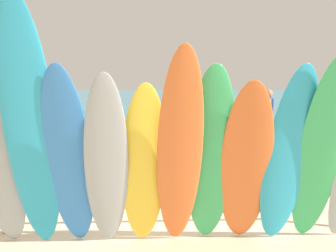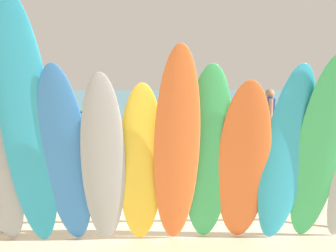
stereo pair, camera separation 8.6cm
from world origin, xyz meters
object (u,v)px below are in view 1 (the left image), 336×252
object	(u,v)px
surfboard_orange_5	(180,155)
beachgoer_midbeach	(189,109)
surfboard_green_9	(320,156)
beachgoer_near_rack	(195,123)
surfboard_teal_1	(32,136)
surfboard_blue_2	(69,162)
surfboard_yellow_4	(144,169)
surfboard_teal_8	(287,159)
beachgoer_by_water	(267,117)
distant_boat	(61,111)
surfboard_rack	(175,187)
surfboard_grey_3	(107,167)
beachgoer_photographing	(187,119)
surfboard_orange_7	(246,166)
surfboard_green_6	(210,159)

from	to	relation	value
surfboard_orange_5	beachgoer_midbeach	world-z (taller)	surfboard_orange_5
surfboard_green_9	beachgoer_near_rack	world-z (taller)	surfboard_green_9
surfboard_teal_1	beachgoer_near_rack	world-z (taller)	surfboard_teal_1
surfboard_blue_2	surfboard_green_9	world-z (taller)	surfboard_green_9
surfboard_teal_1	surfboard_yellow_4	world-z (taller)	surfboard_teal_1
surfboard_teal_1	surfboard_teal_8	world-z (taller)	surfboard_teal_1
beachgoer_by_water	distant_boat	world-z (taller)	beachgoer_by_water
surfboard_teal_1	surfboard_yellow_4	xyz separation A→B (m)	(1.15, 0.17, -0.40)
surfboard_rack	beachgoer_midbeach	distance (m)	6.97
surfboard_grey_3	beachgoer_photographing	size ratio (longest dim) A/B	1.47
surfboard_grey_3	surfboard_orange_7	world-z (taller)	surfboard_grey_3
surfboard_grey_3	surfboard_orange_7	distance (m)	1.54
surfboard_orange_7	surfboard_teal_8	distance (m)	0.47
surfboard_teal_8	distant_boat	bearing A→B (deg)	105.90
beachgoer_near_rack	distant_boat	xyz separation A→B (m)	(-6.01, 12.70, -0.86)
surfboard_blue_2	surfboard_orange_7	bearing A→B (deg)	2.22
surfboard_orange_5	beachgoer_by_water	world-z (taller)	surfboard_orange_5
surfboard_yellow_4	beachgoer_photographing	bearing A→B (deg)	73.85
surfboard_grey_3	beachgoer_photographing	distance (m)	5.94
beachgoer_near_rack	surfboard_grey_3	bearing A→B (deg)	-104.64
beachgoer_by_water	distant_boat	xyz separation A→B (m)	(-7.95, 11.64, -0.86)
surfboard_teal_8	distant_boat	size ratio (longest dim) A/B	0.71
surfboard_grey_3	surfboard_orange_5	bearing A→B (deg)	-7.92
surfboard_rack	surfboard_green_9	xyz separation A→B (m)	(1.57, -0.63, 0.52)
surfboard_orange_5	distant_boat	xyz separation A→B (m)	(-5.36, 16.74, -1.03)
distant_boat	beachgoer_near_rack	bearing A→B (deg)	-64.69
surfboard_blue_2	surfboard_teal_8	world-z (taller)	surfboard_teal_8
beachgoer_photographing	distant_boat	size ratio (longest dim) A/B	0.48
surfboard_teal_8	beachgoer_near_rack	bearing A→B (deg)	92.48
surfboard_orange_5	beachgoer_midbeach	distance (m)	7.65
surfboard_teal_1	surfboard_orange_5	bearing A→B (deg)	-4.22
surfboard_blue_2	distant_boat	distance (m)	17.20
surfboard_grey_3	surfboard_teal_8	distance (m)	1.99
surfboard_yellow_4	surfboard_green_9	distance (m)	1.95
surfboard_blue_2	beachgoer_photographing	distance (m)	6.00
beachgoer_photographing	surfboard_orange_7	bearing A→B (deg)	88.79
beachgoer_by_water	distant_boat	size ratio (longest dim) A/B	0.54
surfboard_yellow_4	surfboard_orange_5	size ratio (longest dim) A/B	0.82
surfboard_orange_5	beachgoer_midbeach	bearing A→B (deg)	81.59
surfboard_teal_8	surfboard_green_9	distance (m)	0.35
surfboard_teal_1	surfboard_green_9	world-z (taller)	surfboard_teal_1
surfboard_teal_1	beachgoer_photographing	bearing A→B (deg)	63.99
surfboard_blue_2	beachgoer_photographing	xyz separation A→B (m)	(1.83, 5.71, -0.21)
surfboard_teal_8	surfboard_green_9	xyz separation A→B (m)	(0.35, -0.03, 0.04)
surfboard_teal_8	beachgoer_midbeach	distance (m)	7.50
surfboard_yellow_4	beachgoer_midbeach	bearing A→B (deg)	74.37
surfboard_green_6	surfboard_orange_7	size ratio (longest dim) A/B	1.07
surfboard_blue_2	surfboard_teal_8	size ratio (longest dim) A/B	1.02
distant_boat	surfboard_orange_5	bearing A→B (deg)	-72.26
surfboard_grey_3	beachgoer_by_water	bearing A→B (deg)	50.63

